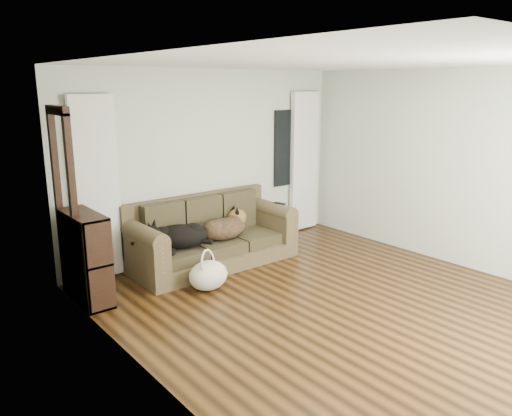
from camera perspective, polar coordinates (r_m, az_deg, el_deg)
floor at (r=5.71m, az=9.31°, el=-10.93°), size 5.00×5.00×0.00m
ceiling at (r=5.19m, az=10.47°, el=16.11°), size 5.00×5.00×0.00m
wall_back at (r=7.17m, az=-5.32°, el=5.18°), size 4.50×0.04×2.60m
wall_left at (r=3.94m, az=-12.38°, el=-2.32°), size 0.04×5.00×2.60m
wall_right at (r=7.13m, az=21.98°, el=4.18°), size 0.04×5.00×2.60m
curtain_left at (r=6.36m, az=-17.74°, el=2.08°), size 0.55×0.08×2.25m
curtain_right at (r=8.25m, az=5.52°, el=5.27°), size 0.55×0.08×2.25m
window_pane at (r=8.02m, az=3.50°, el=6.86°), size 0.50×0.03×1.20m
door_casing at (r=5.87m, az=-20.86°, el=-0.11°), size 0.07×0.60×2.10m
sofa at (r=6.76m, az=-4.91°, el=-2.74°), size 2.26×0.98×0.93m
dog_black_lab at (r=6.45m, az=-9.07°, el=-3.41°), size 0.87×0.79×0.30m
dog_shepherd at (r=6.81m, az=-3.58°, el=-2.24°), size 0.71×0.51×0.31m
tv_remote at (r=7.15m, az=2.77°, el=0.54°), size 0.08×0.18×0.02m
tote_bag at (r=6.01m, az=-5.47°, el=-7.84°), size 0.56×0.47×0.36m
bookshelf at (r=5.90m, az=-18.85°, el=-5.46°), size 0.33×0.82×1.02m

